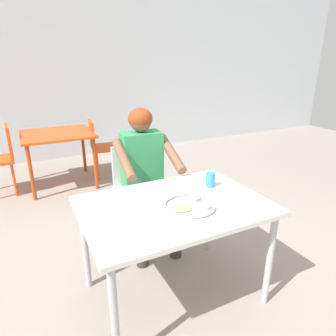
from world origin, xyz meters
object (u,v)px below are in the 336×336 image
at_px(chair_foreground, 138,184).
at_px(chair_red_right, 101,144).
at_px(chair_red_left, 2,155).
at_px(table_background_red, 58,139).
at_px(table_foreground, 174,214).
at_px(thali_tray, 190,206).
at_px(drinking_cup, 210,179).
at_px(diner_foreground, 145,168).

bearing_deg(chair_foreground, chair_red_right, 87.41).
bearing_deg(chair_red_left, table_background_red, -1.23).
distance_m(table_foreground, thali_tray, 0.14).
distance_m(drinking_cup, chair_red_right, 2.43).
xyz_separation_m(chair_foreground, chair_red_right, (0.07, 1.62, -0.01)).
distance_m(thali_tray, chair_red_left, 2.83).
xyz_separation_m(thali_tray, chair_red_right, (0.11, 2.62, -0.25)).
height_order(table_foreground, chair_foreground, chair_foreground).
xyz_separation_m(diner_foreground, chair_red_right, (0.08, 1.84, -0.25)).
relative_size(thali_tray, diner_foreground, 0.26).
xyz_separation_m(table_foreground, diner_foreground, (0.09, 0.70, 0.08)).
height_order(diner_foreground, chair_red_right, diner_foreground).
xyz_separation_m(chair_foreground, table_background_red, (-0.50, 1.56, 0.14)).
relative_size(chair_foreground, table_background_red, 0.96).
bearing_deg(thali_tray, table_foreground, 127.03).
bearing_deg(table_foreground, chair_foreground, 83.94).
bearing_deg(table_background_red, chair_red_right, 5.74).
bearing_deg(diner_foreground, table_background_red, 105.53).
height_order(diner_foreground, table_background_red, diner_foreground).
bearing_deg(table_background_red, drinking_cup, -71.90).
xyz_separation_m(table_foreground, chair_foreground, (0.10, 0.92, -0.16)).
distance_m(table_foreground, chair_red_left, 2.72).
xyz_separation_m(thali_tray, table_background_red, (-0.47, 2.56, -0.10)).
bearing_deg(chair_red_left, chair_red_right, 2.01).
relative_size(drinking_cup, table_background_red, 0.12).
bearing_deg(chair_red_left, diner_foreground, -57.09).
bearing_deg(chair_red_right, thali_tray, -92.30).
bearing_deg(chair_red_left, drinking_cup, -58.76).
bearing_deg(table_foreground, table_background_red, 99.32).
bearing_deg(chair_foreground, table_foreground, -96.06).
bearing_deg(chair_red_right, chair_foreground, -92.59).
relative_size(table_background_red, chair_red_right, 1.07).
bearing_deg(thali_tray, chair_red_right, 87.70).
relative_size(drinking_cup, chair_red_right, 0.13).
xyz_separation_m(table_foreground, table_background_red, (-0.41, 2.48, -0.02)).
distance_m(table_foreground, table_background_red, 2.51).
bearing_deg(table_foreground, chair_red_left, 113.29).
height_order(table_foreground, chair_red_left, chair_red_left).
relative_size(table_foreground, thali_tray, 3.62).
distance_m(table_foreground, chair_foreground, 0.94).
distance_m(thali_tray, chair_red_right, 2.64).
xyz_separation_m(diner_foreground, table_background_red, (-0.49, 1.78, -0.10)).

